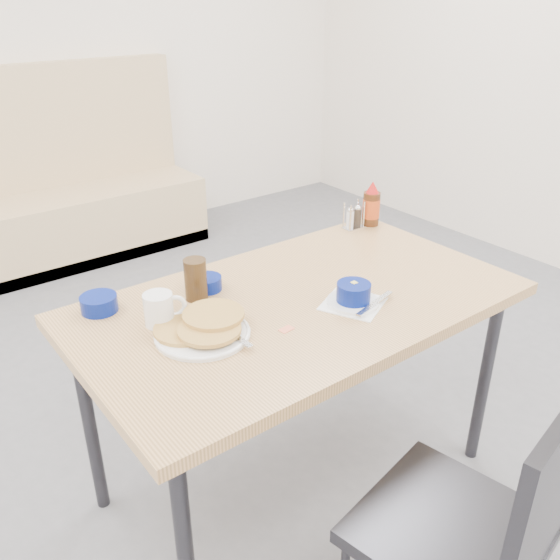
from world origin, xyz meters
TOP-DOWN VIEW (x-y plane):
  - ground at (0.00, 0.00)m, footprint 6.00×6.00m
  - wall_back at (0.00, 2.97)m, footprint 5.00×0.06m
  - booth_bench at (0.00, 2.78)m, footprint 1.90×0.56m
  - dining_table at (0.00, 0.25)m, footprint 1.40×0.80m
  - diner_chair at (-0.08, -0.54)m, footprint 0.49×0.49m
  - pancake_plate at (-0.35, 0.25)m, footprint 0.28×0.29m
  - coffee_mug at (-0.42, 0.37)m, footprint 0.12×0.09m
  - grits_setting at (0.11, 0.12)m, footprint 0.25×0.23m
  - creamer_bowl at (-0.53, 0.56)m, footprint 0.11×0.11m
  - butter_bowl at (-0.20, 0.48)m, footprint 0.10×0.10m
  - amber_tumbler at (-0.26, 0.45)m, footprint 0.09×0.09m
  - condiment_caddy at (0.56, 0.59)m, footprint 0.09×0.05m
  - syrup_bottle at (0.64, 0.57)m, footprint 0.07×0.07m
  - sugar_wrapper at (-0.15, 0.13)m, footprint 0.05×0.03m

SIDE VIEW (x-z plane):
  - ground at x=0.00m, z-range 0.00..0.00m
  - booth_bench at x=0.00m, z-range -0.26..0.96m
  - diner_chair at x=-0.08m, z-range 0.07..1.00m
  - dining_table at x=0.00m, z-range 0.32..1.08m
  - sugar_wrapper at x=-0.15m, z-range 0.76..0.76m
  - pancake_plate at x=-0.35m, z-range 0.76..0.80m
  - butter_bowl at x=-0.20m, z-range 0.76..0.80m
  - creamer_bowl at x=-0.53m, z-range 0.76..0.81m
  - grits_setting at x=0.11m, z-range 0.75..0.83m
  - condiment_caddy at x=0.56m, z-range 0.74..0.85m
  - coffee_mug at x=-0.42m, z-range 0.76..0.86m
  - amber_tumbler at x=-0.26m, z-range 0.76..0.89m
  - syrup_bottle at x=0.64m, z-range 0.75..0.93m
  - wall_back at x=0.00m, z-range 0.00..2.80m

